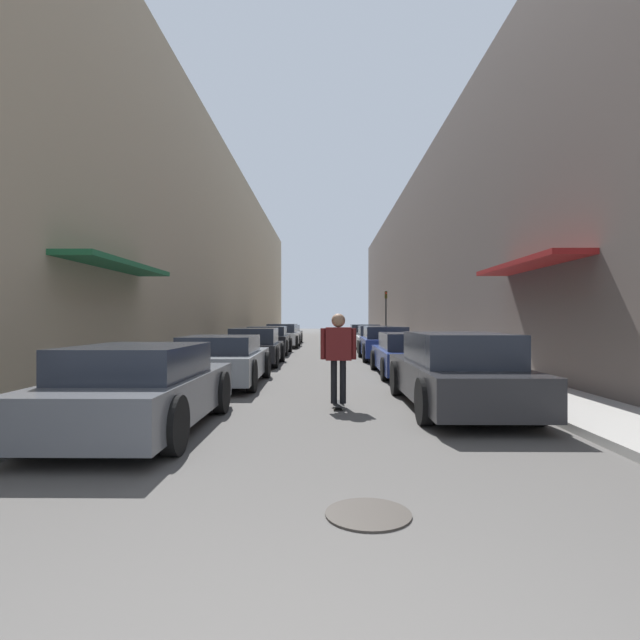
# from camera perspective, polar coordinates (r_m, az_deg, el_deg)

# --- Properties ---
(ground) EXTENTS (130.35, 130.35, 0.00)m
(ground) POSITION_cam_1_polar(r_m,az_deg,el_deg) (25.36, 0.44, -3.56)
(ground) COLOR #4C4947
(curb_strip_left) EXTENTS (1.80, 59.25, 0.12)m
(curb_strip_left) POSITION_cam_1_polar(r_m,az_deg,el_deg) (31.60, -7.59, -2.75)
(curb_strip_left) COLOR gray
(curb_strip_left) RESTS_ON ground
(curb_strip_right) EXTENTS (1.80, 59.25, 0.12)m
(curb_strip_right) POSITION_cam_1_polar(r_m,az_deg,el_deg) (31.57, 8.54, -2.75)
(curb_strip_right) COLOR gray
(curb_strip_right) RESTS_ON ground
(building_row_left) EXTENTS (4.90, 59.25, 11.12)m
(building_row_left) POSITION_cam_1_polar(r_m,az_deg,el_deg) (32.34, -12.72, 7.08)
(building_row_left) COLOR tan
(building_row_left) RESTS_ON ground
(building_row_right) EXTENTS (4.90, 59.25, 10.33)m
(building_row_right) POSITION_cam_1_polar(r_m,az_deg,el_deg) (32.26, 13.68, 6.39)
(building_row_right) COLOR #564C47
(building_row_right) RESTS_ON ground
(parked_car_left_0) EXTENTS (1.88, 4.22, 1.23)m
(parked_car_left_0) POSITION_cam_1_polar(r_m,az_deg,el_deg) (7.56, -19.73, -7.39)
(parked_car_left_0) COLOR #515459
(parked_car_left_0) RESTS_ON ground
(parked_car_left_1) EXTENTS (2.00, 4.37, 1.19)m
(parked_car_left_1) POSITION_cam_1_polar(r_m,az_deg,el_deg) (12.40, -11.11, -4.53)
(parked_car_left_1) COLOR gray
(parked_car_left_1) RESTS_ON ground
(parked_car_left_2) EXTENTS (1.85, 4.02, 1.29)m
(parked_car_left_2) POSITION_cam_1_polar(r_m,az_deg,el_deg) (17.65, -7.43, -3.09)
(parked_car_left_2) COLOR black
(parked_car_left_2) RESTS_ON ground
(parked_car_left_3) EXTENTS (2.00, 4.35, 1.28)m
(parked_car_left_3) POSITION_cam_1_polar(r_m,az_deg,el_deg) (23.23, -5.95, -2.32)
(parked_car_left_3) COLOR black
(parked_car_left_3) RESTS_ON ground
(parked_car_left_4) EXTENTS (1.91, 4.03, 1.35)m
(parked_car_left_4) POSITION_cam_1_polar(r_m,az_deg,el_deg) (28.83, -4.29, -1.83)
(parked_car_left_4) COLOR silver
(parked_car_left_4) RESTS_ON ground
(parked_car_left_5) EXTENTS (2.07, 4.32, 1.24)m
(parked_car_left_5) POSITION_cam_1_polar(r_m,az_deg,el_deg) (33.62, -3.90, -1.64)
(parked_car_left_5) COLOR black
(parked_car_left_5) RESTS_ON ground
(parked_car_right_0) EXTENTS (1.86, 4.80, 1.35)m
(parked_car_right_0) POSITION_cam_1_polar(r_m,az_deg,el_deg) (9.24, 15.24, -5.74)
(parked_car_right_0) COLOR #232326
(parked_car_right_0) RESTS_ON ground
(parked_car_right_1) EXTENTS (1.86, 4.70, 1.21)m
(parked_car_right_1) POSITION_cam_1_polar(r_m,az_deg,el_deg) (14.53, 10.07, -3.91)
(parked_car_right_1) COLOR navy
(parked_car_right_1) RESTS_ON ground
(parked_car_right_2) EXTENTS (1.92, 4.14, 1.32)m
(parked_car_right_2) POSITION_cam_1_polar(r_m,az_deg,el_deg) (19.89, 7.41, -2.68)
(parked_car_right_2) COLOR navy
(parked_car_right_2) RESTS_ON ground
(parked_car_right_3) EXTENTS (1.86, 4.64, 1.29)m
(parked_car_right_3) POSITION_cam_1_polar(r_m,az_deg,el_deg) (25.32, 6.19, -2.17)
(parked_car_right_3) COLOR #B7B7BC
(parked_car_right_3) RESTS_ON ground
(parked_car_right_4) EXTENTS (2.05, 4.55, 1.30)m
(parked_car_right_4) POSITION_cam_1_polar(r_m,az_deg,el_deg) (31.10, 5.09, -1.73)
(parked_car_right_4) COLOR gray
(parked_car_right_4) RESTS_ON ground
(skateboarder) EXTENTS (0.65, 0.78, 1.69)m
(skateboarder) POSITION_cam_1_polar(r_m,az_deg,el_deg) (9.01, 2.12, -3.41)
(skateboarder) COLOR black
(skateboarder) RESTS_ON ground
(manhole_cover) EXTENTS (0.70, 0.70, 0.02)m
(manhole_cover) POSITION_cam_1_polar(r_m,az_deg,el_deg) (4.34, 5.54, -21.21)
(manhole_cover) COLOR #332D28
(manhole_cover) RESTS_ON ground
(traffic_light) EXTENTS (0.16, 0.22, 3.25)m
(traffic_light) POSITION_cam_1_polar(r_m,az_deg,el_deg) (31.41, 7.54, 1.04)
(traffic_light) COLOR #2D2D2D
(traffic_light) RESTS_ON curb_strip_right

